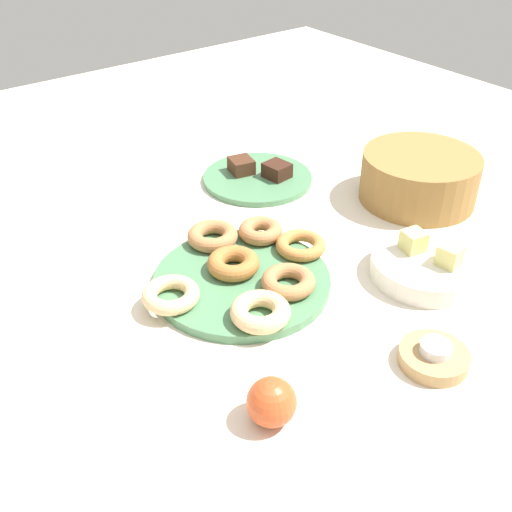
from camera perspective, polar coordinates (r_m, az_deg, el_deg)
ground_plane at (r=1.04m, az=-1.31°, el=-2.66°), size 2.40×2.40×0.00m
donut_plate at (r=1.03m, az=-1.32°, el=-2.31°), size 0.30×0.30×0.02m
donut_0 at (r=1.11m, az=-4.05°, el=1.87°), size 0.13×0.13×0.03m
donut_1 at (r=1.00m, az=3.01°, el=-2.39°), size 0.12×0.12×0.03m
donut_2 at (r=1.09m, az=4.04°, el=1.08°), size 0.12×0.12×0.02m
donut_3 at (r=0.94m, az=0.40°, el=-5.18°), size 0.12×0.12×0.03m
donut_4 at (r=1.04m, az=-2.24°, el=-0.73°), size 0.10×0.10×0.03m
donut_5 at (r=1.12m, az=0.41°, el=2.35°), size 0.11×0.11×0.03m
donut_6 at (r=0.98m, az=-7.90°, el=-3.58°), size 0.10×0.10×0.02m
cake_plate at (r=1.36m, az=0.15°, el=7.22°), size 0.24×0.24×0.01m
brownie_near at (r=1.36m, az=-1.37°, el=8.38°), size 0.06×0.06×0.03m
brownie_far at (r=1.34m, az=1.95°, el=7.95°), size 0.06×0.05×0.03m
candle_holder at (r=0.93m, az=16.14°, el=-9.05°), size 0.10×0.10×0.02m
tealight at (r=0.91m, az=16.32°, el=-8.21°), size 0.05×0.05×0.02m
basket at (r=1.31m, az=14.88°, el=7.05°), size 0.32×0.32×0.10m
fruit_bowl at (r=1.09m, az=15.41°, el=-0.99°), size 0.19×0.19×0.04m
melon_chunk_left at (r=1.08m, az=14.39°, el=1.36°), size 0.04×0.04×0.04m
melon_chunk_right at (r=1.06m, az=17.52°, el=0.06°), size 0.04×0.04×0.04m
apple at (r=0.80m, az=1.45°, el=-13.38°), size 0.07×0.07×0.07m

